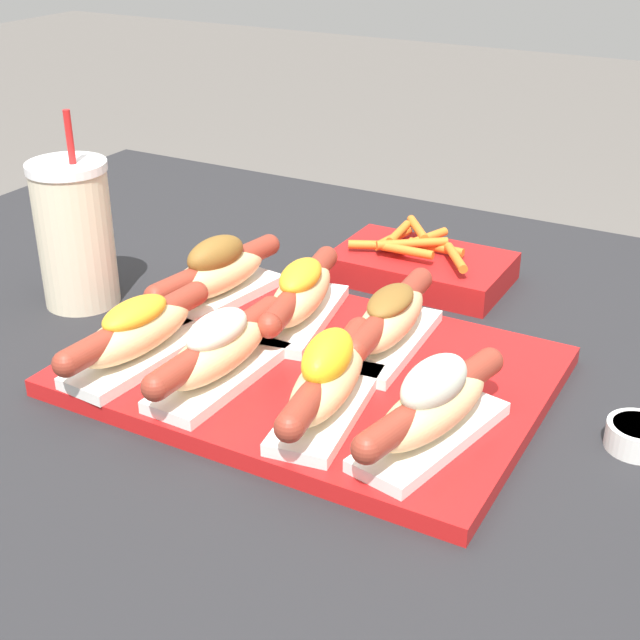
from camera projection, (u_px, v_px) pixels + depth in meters
name	position (u px, v px, depth m)	size (l,w,h in m)	color
serving_tray	(310.00, 371.00, 0.91)	(0.46, 0.33, 0.02)	red
hot_dog_0	(137.00, 333.00, 0.89)	(0.07, 0.21, 0.07)	white
hot_dog_1	(218.00, 351.00, 0.85)	(0.06, 0.21, 0.07)	white
hot_dog_2	(328.00, 379.00, 0.80)	(0.08, 0.21, 0.08)	white
hot_dog_3	(433.00, 407.00, 0.76)	(0.09, 0.21, 0.08)	white
hot_dog_4	(217.00, 273.00, 1.02)	(0.09, 0.21, 0.08)	white
hot_dog_5	(301.00, 294.00, 0.97)	(0.09, 0.21, 0.07)	white
hot_dog_6	(390.00, 320.00, 0.92)	(0.07, 0.21, 0.06)	white
sauce_bowl	(638.00, 435.00, 0.79)	(0.06, 0.06, 0.02)	white
drink_cup	(75.00, 234.00, 1.03)	(0.09, 0.09, 0.23)	beige
fries_basket	(421.00, 266.00, 1.12)	(0.21, 0.14, 0.06)	#B21919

